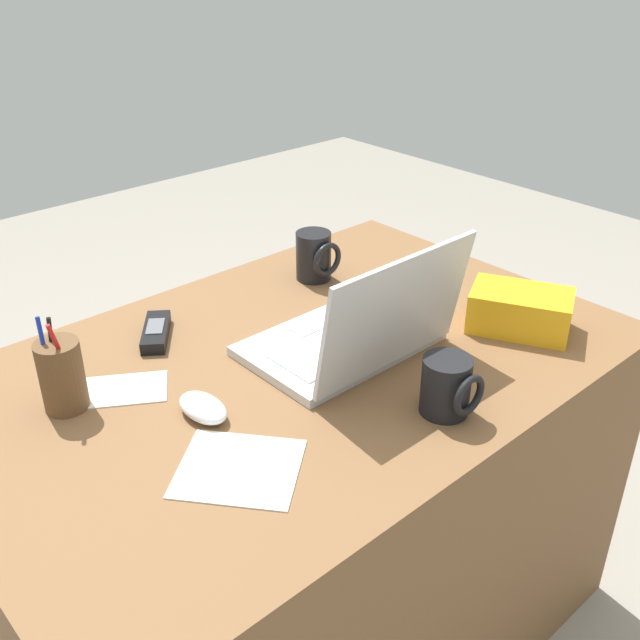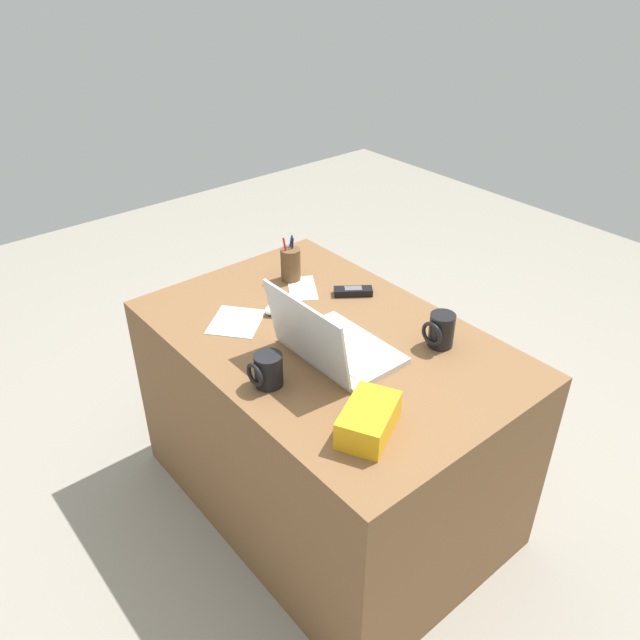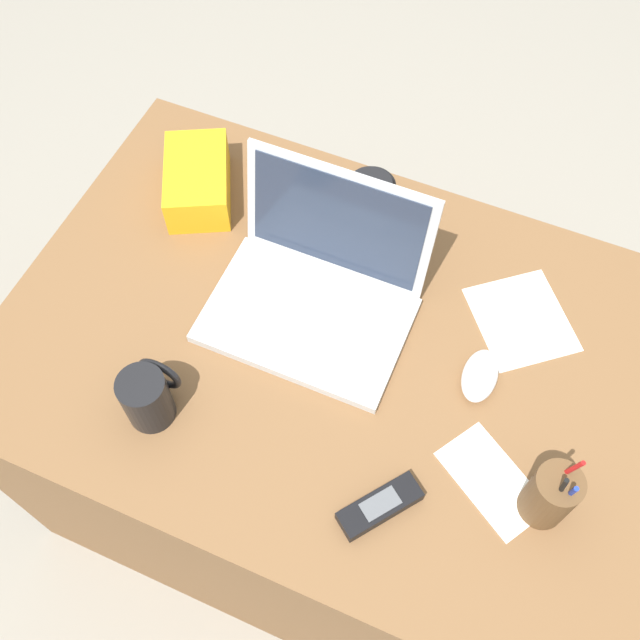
% 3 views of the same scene
% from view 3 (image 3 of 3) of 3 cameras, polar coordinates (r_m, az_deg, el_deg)
% --- Properties ---
extents(ground_plane, '(6.00, 6.00, 0.00)m').
position_cam_3_polar(ground_plane, '(1.92, 1.57, -12.21)').
color(ground_plane, gray).
extents(desk, '(1.20, 0.79, 0.71)m').
position_cam_3_polar(desk, '(1.59, 1.87, -8.25)').
color(desk, brown).
rests_on(desk, ground).
extents(laptop, '(0.34, 0.27, 0.23)m').
position_cam_3_polar(laptop, '(1.27, -0.30, 2.43)').
color(laptop, silver).
rests_on(laptop, desk).
extents(computer_mouse, '(0.06, 0.10, 0.03)m').
position_cam_3_polar(computer_mouse, '(1.26, 12.16, -4.19)').
color(computer_mouse, white).
rests_on(computer_mouse, desk).
extents(coffee_mug_white, '(0.08, 0.09, 0.11)m').
position_cam_3_polar(coffee_mug_white, '(1.20, -13.07, -5.71)').
color(coffee_mug_white, black).
rests_on(coffee_mug_white, desk).
extents(coffee_mug_tall, '(0.08, 0.09, 0.10)m').
position_cam_3_polar(coffee_mug_tall, '(1.39, 3.86, 9.28)').
color(coffee_mug_tall, black).
rests_on(coffee_mug_tall, desk).
extents(cordless_phone, '(0.11, 0.13, 0.03)m').
position_cam_3_polar(cordless_phone, '(1.16, 4.60, -14.04)').
color(cordless_phone, black).
rests_on(cordless_phone, desk).
extents(pen_holder, '(0.07, 0.07, 0.16)m').
position_cam_3_polar(pen_holder, '(1.16, 17.25, -12.70)').
color(pen_holder, brown).
rests_on(pen_holder, desk).
extents(snack_bag, '(0.19, 0.22, 0.08)m').
position_cam_3_polar(snack_bag, '(1.45, -9.36, 10.48)').
color(snack_bag, '#F2AD19').
rests_on(snack_bag, desk).
extents(paper_note_near_laptop, '(0.19, 0.17, 0.00)m').
position_cam_3_polar(paper_note_near_laptop, '(1.21, 13.04, -11.90)').
color(paper_note_near_laptop, white).
rests_on(paper_note_near_laptop, desk).
extents(paper_note_left, '(0.23, 0.23, 0.00)m').
position_cam_3_polar(paper_note_left, '(1.34, 15.17, 0.04)').
color(paper_note_left, white).
rests_on(paper_note_left, desk).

